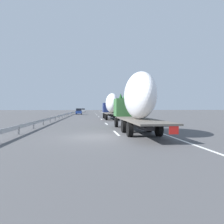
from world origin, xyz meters
TOP-DOWN VIEW (x-y plane):
  - ground_plane at (40.00, 0.00)m, footprint 260.00×260.00m
  - lane_stripe_0 at (2.00, -1.80)m, footprint 3.20×0.20m
  - lane_stripe_1 at (11.39, -1.80)m, footprint 3.20×0.20m
  - lane_stripe_2 at (21.65, -1.80)m, footprint 3.20×0.20m
  - lane_stripe_3 at (31.72, -1.80)m, footprint 3.20×0.20m
  - lane_stripe_4 at (44.87, -1.80)m, footprint 3.20×0.20m
  - lane_stripe_5 at (43.22, -1.80)m, footprint 3.20×0.20m
  - lane_stripe_6 at (55.16, -1.80)m, footprint 3.20×0.20m
  - lane_stripe_7 at (75.03, -1.80)m, footprint 3.20×0.20m
  - edge_line_right at (45.00, -5.50)m, footprint 110.00×0.20m
  - truck_lead at (21.38, -3.60)m, footprint 12.02×2.55m
  - truck_trailing at (2.50, -3.60)m, footprint 13.02×2.55m
  - car_blue_sedan at (48.29, 3.76)m, footprint 4.44×1.84m
  - car_white_van at (80.92, 3.43)m, footprint 4.33×1.79m
  - road_sign at (36.65, -6.70)m, footprint 0.10×0.90m
  - tree_0 at (46.52, -11.38)m, footprint 2.87×2.87m
  - tree_1 at (56.72, -11.67)m, footprint 3.34×3.34m
  - tree_2 at (62.09, -13.37)m, footprint 3.97×3.97m
  - tree_3 at (46.87, -9.54)m, footprint 3.58×3.58m
  - guardrail_median at (43.00, 6.00)m, footprint 94.00×0.10m

SIDE VIEW (x-z plane):
  - ground_plane at x=40.00m, z-range 0.00..0.00m
  - lane_stripe_0 at x=2.00m, z-range 0.00..0.01m
  - lane_stripe_1 at x=11.39m, z-range 0.00..0.01m
  - lane_stripe_2 at x=21.65m, z-range 0.00..0.01m
  - lane_stripe_3 at x=31.72m, z-range 0.00..0.01m
  - lane_stripe_4 at x=44.87m, z-range 0.00..0.01m
  - lane_stripe_5 at x=43.22m, z-range 0.00..0.01m
  - lane_stripe_6 at x=55.16m, z-range 0.00..0.01m
  - lane_stripe_7 at x=75.03m, z-range 0.00..0.01m
  - edge_line_right at x=45.00m, z-range 0.00..0.01m
  - guardrail_median at x=43.00m, z-range 0.20..0.96m
  - car_white_van at x=80.92m, z-range 0.01..1.82m
  - car_blue_sedan at x=48.29m, z-range 0.00..1.91m
  - road_sign at x=36.65m, z-range 0.62..3.90m
  - truck_lead at x=21.38m, z-range 0.26..4.96m
  - truck_trailing at x=2.50m, z-range 0.22..5.21m
  - tree_0 at x=46.52m, z-range 0.72..6.37m
  - tree_1 at x=56.72m, z-range 0.94..6.68m
  - tree_3 at x=46.87m, z-range 0.87..7.66m
  - tree_2 at x=62.09m, z-range 0.90..8.32m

